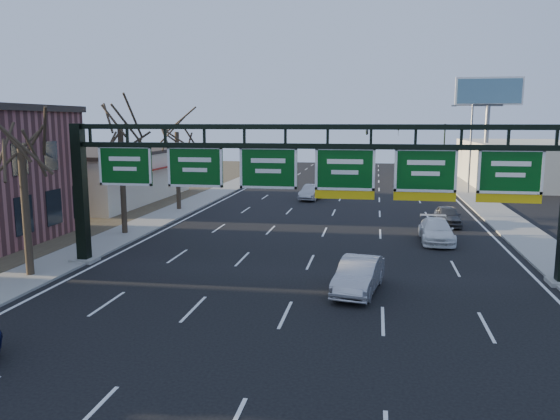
# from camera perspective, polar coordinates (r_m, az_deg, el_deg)

# --- Properties ---
(ground) EXTENTS (160.00, 160.00, 0.00)m
(ground) POSITION_cam_1_polar(r_m,az_deg,el_deg) (19.40, -0.43, -12.87)
(ground) COLOR black
(ground) RESTS_ON ground
(sidewalk_left) EXTENTS (3.00, 120.00, 0.12)m
(sidewalk_left) POSITION_cam_1_polar(r_m,az_deg,el_deg) (41.59, -12.90, -1.02)
(sidewalk_left) COLOR gray
(sidewalk_left) RESTS_ON ground
(sidewalk_right) EXTENTS (3.00, 120.00, 0.12)m
(sidewalk_right) POSITION_cam_1_polar(r_m,az_deg,el_deg) (39.53, 23.78, -2.10)
(sidewalk_right) COLOR gray
(sidewalk_right) RESTS_ON ground
(dirt_strip_left) EXTENTS (21.00, 120.00, 0.06)m
(dirt_strip_left) POSITION_cam_1_polar(r_m,az_deg,el_deg) (47.65, -26.56, -0.52)
(dirt_strip_left) COLOR #473D2B
(dirt_strip_left) RESTS_ON ground
(lane_markings) EXTENTS (21.60, 120.00, 0.01)m
(lane_markings) POSITION_cam_1_polar(r_m,az_deg,el_deg) (38.51, 4.95, -1.71)
(lane_markings) COLOR white
(lane_markings) RESTS_ON ground
(sign_gantry) EXTENTS (24.60, 1.20, 7.20)m
(sign_gantry) POSITION_cam_1_polar(r_m,az_deg,el_deg) (26.00, 3.09, 3.33)
(sign_gantry) COLOR black
(sign_gantry) RESTS_ON ground
(cream_strip) EXTENTS (10.90, 18.40, 4.70)m
(cream_strip) POSITION_cam_1_polar(r_m,az_deg,el_deg) (53.05, -17.90, 3.46)
(cream_strip) COLOR beige
(cream_strip) RESTS_ON ground
(building_right_distant) EXTENTS (12.00, 20.00, 5.00)m
(building_right_distant) POSITION_cam_1_polar(r_m,az_deg,el_deg) (69.88, 23.89, 4.52)
(building_right_distant) COLOR beige
(building_right_distant) RESTS_ON ground
(tree_gantry) EXTENTS (3.60, 3.60, 8.48)m
(tree_gantry) POSITION_cam_1_polar(r_m,az_deg,el_deg) (27.78, -25.59, 7.96)
(tree_gantry) COLOR #2F261A
(tree_gantry) RESTS_ON sidewalk_left
(tree_mid) EXTENTS (3.60, 3.60, 9.24)m
(tree_mid) POSITION_cam_1_polar(r_m,az_deg,el_deg) (36.41, -16.43, 9.74)
(tree_mid) COLOR #2F261A
(tree_mid) RESTS_ON sidewalk_left
(tree_far) EXTENTS (3.60, 3.60, 8.86)m
(tree_far) POSITION_cam_1_polar(r_m,az_deg,el_deg) (45.59, -10.79, 9.32)
(tree_far) COLOR #2F261A
(tree_far) RESTS_ON sidewalk_left
(streetlight_far) EXTENTS (2.15, 0.22, 9.00)m
(streetlight_far) POSITION_cam_1_polar(r_m,az_deg,el_deg) (58.45, 19.17, 6.56)
(streetlight_far) COLOR slate
(streetlight_far) RESTS_ON sidewalk_right
(billboard_right) EXTENTS (7.00, 0.50, 12.00)m
(billboard_right) POSITION_cam_1_polar(r_m,az_deg,el_deg) (63.77, 20.93, 10.23)
(billboard_right) COLOR slate
(billboard_right) RESTS_ON ground
(traffic_signal_mast) EXTENTS (10.16, 0.54, 7.00)m
(traffic_signal_mast) POSITION_cam_1_polar(r_m,az_deg,el_deg) (72.74, 12.00, 7.63)
(traffic_signal_mast) COLOR black
(traffic_signal_mast) RESTS_ON ground
(car_silver_sedan) EXTENTS (2.28, 4.66, 1.47)m
(car_silver_sedan) POSITION_cam_1_polar(r_m,az_deg,el_deg) (23.95, 8.22, -6.77)
(car_silver_sedan) COLOR #A5A4A9
(car_silver_sedan) RESTS_ON ground
(car_white_wagon) EXTENTS (1.95, 4.76, 1.38)m
(car_white_wagon) POSITION_cam_1_polar(r_m,az_deg,el_deg) (34.71, 16.03, -2.10)
(car_white_wagon) COLOR white
(car_white_wagon) RESTS_ON ground
(car_grey_far) EXTENTS (1.66, 4.06, 1.38)m
(car_grey_far) POSITION_cam_1_polar(r_m,az_deg,el_deg) (40.39, 17.11, -0.59)
(car_grey_far) COLOR #3D3F42
(car_grey_far) RESTS_ON ground
(car_silver_distant) EXTENTS (2.22, 4.42, 1.39)m
(car_silver_distant) POSITION_cam_1_polar(r_m,az_deg,el_deg) (51.54, 3.35, 1.87)
(car_silver_distant) COLOR #A2A1A6
(car_silver_distant) RESTS_ON ground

